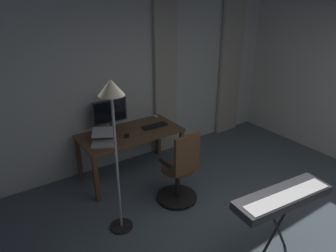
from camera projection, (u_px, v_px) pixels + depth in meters
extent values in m
cube|color=silver|center=(143.00, 74.00, 5.05)|extent=(5.33, 0.10, 2.87)
cube|color=#BCB8A2|center=(231.00, 67.00, 5.99)|extent=(0.52, 0.06, 2.66)
cube|color=#BCB8A2|center=(166.00, 79.00, 5.20)|extent=(0.43, 0.06, 2.66)
cube|color=brown|center=(130.00, 133.00, 4.65)|extent=(1.51, 0.75, 0.04)
cube|color=brown|center=(181.00, 151.00, 4.92)|extent=(0.06, 0.06, 0.70)
cube|color=brown|center=(96.00, 179.00, 4.18)|extent=(0.06, 0.06, 0.70)
cube|color=brown|center=(158.00, 136.00, 5.43)|extent=(0.06, 0.06, 0.70)
cube|color=brown|center=(79.00, 159.00, 4.69)|extent=(0.06, 0.06, 0.70)
cylinder|color=black|center=(177.00, 196.00, 4.33)|extent=(0.56, 0.56, 0.02)
sphere|color=black|center=(191.00, 191.00, 4.47)|extent=(0.05, 0.05, 0.05)
sphere|color=black|center=(172.00, 187.00, 4.57)|extent=(0.05, 0.05, 0.05)
sphere|color=black|center=(159.00, 197.00, 4.35)|extent=(0.05, 0.05, 0.05)
sphere|color=black|center=(171.00, 208.00, 4.12)|extent=(0.05, 0.05, 0.05)
sphere|color=black|center=(192.00, 204.00, 4.19)|extent=(0.05, 0.05, 0.05)
cylinder|color=black|center=(177.00, 183.00, 4.25)|extent=(0.06, 0.06, 0.44)
cylinder|color=brown|center=(177.00, 168.00, 4.15)|extent=(0.44, 0.44, 0.05)
cube|color=brown|center=(187.00, 155.00, 3.88)|extent=(0.37, 0.05, 0.52)
cube|color=black|center=(165.00, 163.00, 3.99)|extent=(0.04, 0.24, 0.03)
cube|color=black|center=(189.00, 155.00, 4.20)|extent=(0.04, 0.24, 0.03)
cylinder|color=#333338|center=(111.00, 129.00, 4.74)|extent=(0.18, 0.18, 0.01)
cylinder|color=#333338|center=(111.00, 125.00, 4.72)|extent=(0.04, 0.04, 0.10)
cube|color=#333338|center=(110.00, 111.00, 4.63)|extent=(0.55, 0.03, 0.36)
cube|color=black|center=(110.00, 112.00, 4.62)|extent=(0.51, 0.01, 0.32)
cube|color=black|center=(155.00, 126.00, 4.83)|extent=(0.41, 0.13, 0.02)
cube|color=#B7BCC1|center=(104.00, 144.00, 4.26)|extent=(0.40, 0.36, 0.02)
cube|color=#B7BCC1|center=(104.00, 132.00, 4.32)|extent=(0.39, 0.35, 0.07)
ellipsoid|color=silver|center=(155.00, 116.00, 5.18)|extent=(0.06, 0.10, 0.04)
cube|color=black|center=(127.00, 136.00, 4.51)|extent=(0.13, 0.16, 0.01)
cylinder|color=#CC3D33|center=(102.00, 132.00, 4.53)|extent=(0.08, 0.08, 0.09)
torus|color=#CC3D33|center=(99.00, 133.00, 4.50)|extent=(0.06, 0.01, 0.06)
cylinder|color=black|center=(277.00, 227.00, 3.33)|extent=(0.39, 0.07, 0.69)
cylinder|color=black|center=(277.00, 227.00, 3.33)|extent=(0.39, 0.07, 0.69)
cube|color=#333338|center=(283.00, 197.00, 3.17)|extent=(1.14, 0.43, 0.09)
cube|color=white|center=(288.00, 196.00, 3.11)|extent=(1.04, 0.28, 0.01)
cylinder|color=black|center=(122.00, 226.00, 3.82)|extent=(0.28, 0.28, 0.02)
cylinder|color=#A5A5A8|center=(117.00, 168.00, 3.49)|extent=(0.03, 0.03, 1.70)
cone|color=beige|center=(111.00, 87.00, 3.11)|extent=(0.27, 0.27, 0.16)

